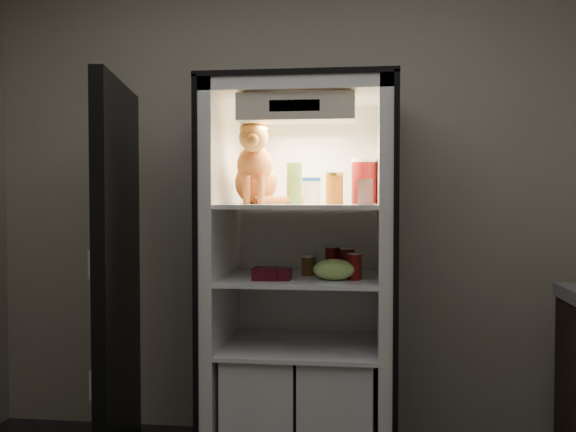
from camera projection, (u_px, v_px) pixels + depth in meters
The scene contains 16 objects.
room_shell at pixel (252, 91), 1.76m from camera, with size 3.60×3.60×3.60m.
refrigerator at pixel (303, 305), 3.16m from camera, with size 0.90×0.72×1.88m.
fridge_door at pixel (118, 285), 2.98m from camera, with size 0.23×0.86×1.85m.
tabby_cat at pixel (256, 172), 3.10m from camera, with size 0.35×0.40×0.41m.
parmesan_shaker at pixel (294, 183), 3.09m from camera, with size 0.08×0.08×0.20m.
mayo_tub at pixel (311, 190), 3.18m from camera, with size 0.09×0.09×0.13m.
salsa_jar at pixel (334, 188), 3.05m from camera, with size 0.08×0.08×0.15m.
pepper_jar at pixel (365, 181), 3.11m from camera, with size 0.13×0.13×0.22m.
cream_carton at pixel (365, 192), 2.85m from camera, with size 0.07×0.07×0.11m, color white.
soda_can_a at pixel (333, 260), 3.16m from camera, with size 0.07×0.07×0.14m.
soda_can_b at pixel (347, 262), 3.10m from camera, with size 0.07×0.07×0.13m.
soda_can_c at pixel (355, 267), 2.96m from camera, with size 0.07×0.07×0.12m.
condiment_jar at pixel (308, 265), 3.13m from camera, with size 0.07×0.07×0.10m.
grape_bag at pixel (334, 270), 2.96m from camera, with size 0.19×0.14×0.10m, color #99C45B.
berry_box_left at pixel (266, 274), 2.97m from camera, with size 0.11×0.11×0.06m, color #480C14.
berry_box_right at pixel (279, 274), 2.97m from camera, with size 0.11×0.11×0.06m, color #480C14.
Camera 1 is at (0.31, -1.74, 1.34)m, focal length 40.00 mm.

